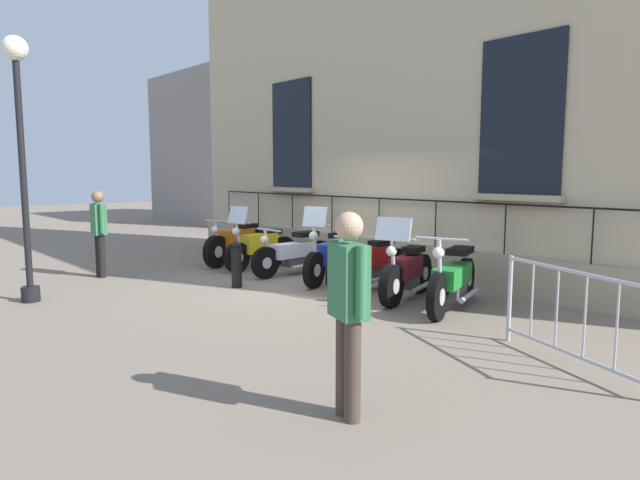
{
  "coord_description": "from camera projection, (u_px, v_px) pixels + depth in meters",
  "views": [
    {
      "loc": [
        6.44,
        7.58,
        2.03
      ],
      "look_at": [
        -0.29,
        0.0,
        0.8
      ],
      "focal_mm": 31.06,
      "sensor_mm": 36.0,
      "label": 1
    }
  ],
  "objects": [
    {
      "name": "motorcycle_yellow",
      "position": [
        260.0,
        248.0,
        11.77
      ],
      "size": [
        1.98,
        0.62,
        1.36
      ],
      "color": "black",
      "rests_on": "ground_plane"
    },
    {
      "name": "crowd_barrier",
      "position": [
        570.0,
        314.0,
        5.78
      ],
      "size": [
        0.77,
        1.83,
        1.05
      ],
      "color": "#B7B7BF",
      "rests_on": "ground_plane"
    },
    {
      "name": "ground_plane",
      "position": [
        308.0,
        285.0,
        10.12
      ],
      "size": [
        60.0,
        60.0,
        0.0
      ],
      "primitive_type": "plane",
      "color": "gray"
    },
    {
      "name": "building_facade",
      "position": [
        394.0,
        71.0,
        11.14
      ],
      "size": [
        0.82,
        13.39,
        8.38
      ],
      "color": "#C6B28E",
      "rests_on": "ground_plane"
    },
    {
      "name": "motorcycle_blue",
      "position": [
        331.0,
        258.0,
        10.38
      ],
      "size": [
        1.98,
        0.92,
        1.44
      ],
      "color": "black",
      "rests_on": "ground_plane"
    },
    {
      "name": "pedestrian_standing",
      "position": [
        348.0,
        303.0,
        4.51
      ],
      "size": [
        0.32,
        0.51,
        1.73
      ],
      "color": "#47382D",
      "rests_on": "ground_plane"
    },
    {
      "name": "motorcycle_orange",
      "position": [
        238.0,
        243.0,
        12.51
      ],
      "size": [
        2.16,
        1.0,
        1.02
      ],
      "color": "black",
      "rests_on": "ground_plane"
    },
    {
      "name": "lamppost",
      "position": [
        21.0,
        137.0,
        8.48
      ],
      "size": [
        0.38,
        0.38,
        4.09
      ],
      "color": "black",
      "rests_on": "ground_plane"
    },
    {
      "name": "motorcycle_maroon",
      "position": [
        407.0,
        273.0,
        8.89
      ],
      "size": [
        1.88,
        0.85,
        1.37
      ],
      "color": "black",
      "rests_on": "ground_plane"
    },
    {
      "name": "motorcycle_red",
      "position": [
        369.0,
        265.0,
        9.65
      ],
      "size": [
        2.08,
        0.55,
        0.98
      ],
      "color": "black",
      "rests_on": "ground_plane"
    },
    {
      "name": "bollard",
      "position": [
        237.0,
        264.0,
        9.84
      ],
      "size": [
        0.19,
        0.19,
        0.83
      ],
      "color": "black",
      "rests_on": "ground_plane"
    },
    {
      "name": "motorcycle_green",
      "position": [
        453.0,
        281.0,
        8.25
      ],
      "size": [
        2.09,
        0.97,
        1.15
      ],
      "color": "black",
      "rests_on": "ground_plane"
    },
    {
      "name": "motorcycle_white",
      "position": [
        294.0,
        254.0,
        11.12
      ],
      "size": [
        2.08,
        0.7,
        0.96
      ],
      "color": "black",
      "rests_on": "ground_plane"
    },
    {
      "name": "distant_building",
      "position": [
        239.0,
        149.0,
        23.75
      ],
      "size": [
        5.08,
        6.52,
        6.08
      ],
      "color": "gray",
      "rests_on": "ground_plane"
    },
    {
      "name": "pedestrian_walking",
      "position": [
        99.0,
        229.0,
        10.75
      ],
      "size": [
        0.25,
        0.53,
        1.69
      ],
      "color": "black",
      "rests_on": "ground_plane"
    }
  ]
}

